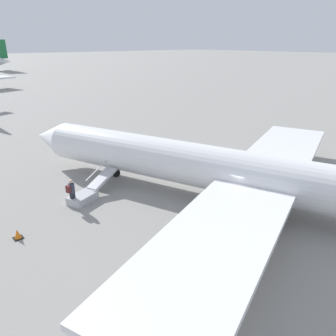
% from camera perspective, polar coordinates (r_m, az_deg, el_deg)
% --- Properties ---
extents(ground_plane, '(600.00, 600.00, 0.00)m').
position_cam_1_polar(ground_plane, '(20.90, 11.45, -6.23)').
color(ground_plane, gray).
extents(airplane_main, '(33.64, 26.39, 7.23)m').
position_cam_1_polar(airplane_main, '(19.77, 14.74, -1.28)').
color(airplane_main, white).
rests_on(airplane_main, ground).
extents(boarding_stairs, '(2.37, 4.11, 1.77)m').
position_cam_1_polar(boarding_stairs, '(21.61, -13.95, -4.37)').
color(boarding_stairs, '#B2B2B7').
rests_on(boarding_stairs, ground).
extents(passenger, '(0.44, 0.57, 1.74)m').
position_cam_1_polar(passenger, '(20.75, -16.45, -3.84)').
color(passenger, '#23232D').
rests_on(passenger, ground).
extents(traffic_cone_near_stairs, '(0.47, 0.47, 0.51)m').
position_cam_1_polar(traffic_cone_near_stairs, '(18.78, -24.72, -10.45)').
color(traffic_cone_near_stairs, black).
rests_on(traffic_cone_near_stairs, ground).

